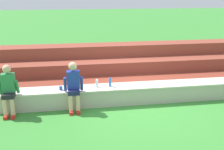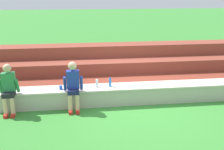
{
  "view_description": "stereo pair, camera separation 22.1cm",
  "coord_description": "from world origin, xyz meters",
  "px_view_note": "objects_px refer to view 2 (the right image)",
  "views": [
    {
      "loc": [
        -1.86,
        -7.02,
        3.19
      ],
      "look_at": [
        -0.69,
        0.3,
        0.86
      ],
      "focal_mm": 43.86,
      "sensor_mm": 36.0,
      "label": 1
    },
    {
      "loc": [
        -1.64,
        -7.05,
        3.19
      ],
      "look_at": [
        -0.69,
        0.3,
        0.86
      ],
      "focal_mm": 43.86,
      "sensor_mm": 36.0,
      "label": 2
    }
  ],
  "objects_px": {
    "water_bottle_mid_right": "(110,82)",
    "plastic_cup_left_end": "(61,88)",
    "water_bottle_near_right": "(97,83)",
    "person_left_of_center": "(73,85)",
    "person_far_left": "(9,88)"
  },
  "relations": [
    {
      "from": "water_bottle_near_right",
      "to": "plastic_cup_left_end",
      "type": "height_order",
      "value": "water_bottle_near_right"
    },
    {
      "from": "person_left_of_center",
      "to": "person_far_left",
      "type": "bearing_deg",
      "value": -179.83
    },
    {
      "from": "person_left_of_center",
      "to": "water_bottle_near_right",
      "type": "xyz_separation_m",
      "value": [
        0.67,
        0.35,
        -0.11
      ]
    },
    {
      "from": "person_left_of_center",
      "to": "water_bottle_near_right",
      "type": "distance_m",
      "value": 0.76
    },
    {
      "from": "water_bottle_mid_right",
      "to": "plastic_cup_left_end",
      "type": "xyz_separation_m",
      "value": [
        -1.4,
        -0.07,
        -0.07
      ]
    },
    {
      "from": "person_left_of_center",
      "to": "water_bottle_near_right",
      "type": "relative_size",
      "value": 5.78
    },
    {
      "from": "plastic_cup_left_end",
      "to": "person_left_of_center",
      "type": "bearing_deg",
      "value": -38.56
    },
    {
      "from": "water_bottle_near_right",
      "to": "person_far_left",
      "type": "bearing_deg",
      "value": -171.36
    },
    {
      "from": "water_bottle_near_right",
      "to": "plastic_cup_left_end",
      "type": "distance_m",
      "value": 1.02
    },
    {
      "from": "person_left_of_center",
      "to": "plastic_cup_left_end",
      "type": "bearing_deg",
      "value": 141.44
    },
    {
      "from": "person_far_left",
      "to": "person_left_of_center",
      "type": "distance_m",
      "value": 1.68
    },
    {
      "from": "water_bottle_near_right",
      "to": "water_bottle_mid_right",
      "type": "distance_m",
      "value": 0.38
    },
    {
      "from": "person_far_left",
      "to": "plastic_cup_left_end",
      "type": "height_order",
      "value": "person_far_left"
    },
    {
      "from": "person_far_left",
      "to": "water_bottle_mid_right",
      "type": "bearing_deg",
      "value": 7.43
    },
    {
      "from": "water_bottle_mid_right",
      "to": "person_left_of_center",
      "type": "bearing_deg",
      "value": -161.5
    }
  ]
}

